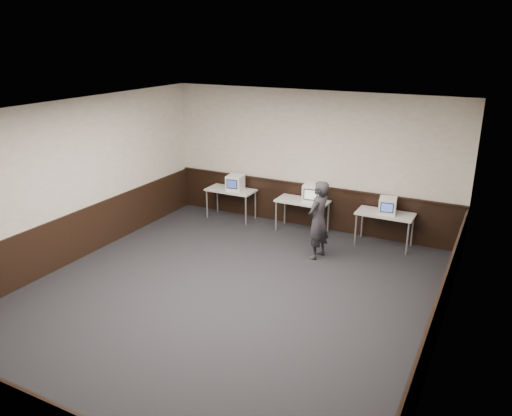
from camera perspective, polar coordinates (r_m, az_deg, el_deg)
The scene contains 17 objects.
floor at distance 8.82m, azimuth -3.81°, elevation -10.31°, with size 8.00×8.00×0.00m, color black.
ceiling at distance 7.77m, azimuth -4.33°, elevation 10.73°, with size 8.00×8.00×0.00m, color white.
back_wall at distance 11.62m, azimuth 6.22°, elevation 5.42°, with size 7.00×7.00×0.00m, color #BCB4A5.
front_wall at distance 5.48m, azimuth -26.74°, elevation -12.95°, with size 7.00×7.00×0.00m, color #BCB4A5.
left_wall at distance 10.34m, azimuth -20.93°, elevation 2.53°, with size 8.00×8.00×0.00m, color #BCB4A5.
right_wall at distance 7.12m, azimuth 20.96°, elevation -4.75°, with size 8.00×8.00×0.00m, color #BCB4A5.
wainscot_back at distance 11.90m, azimuth 6.00°, elevation 0.25°, with size 6.98×0.04×1.00m, color black.
wainscot_left at distance 10.67m, azimuth -20.16°, elevation -3.15°, with size 0.04×7.98×1.00m, color black.
wainscot_right at distance 7.61m, azimuth 19.82°, elevation -12.34°, with size 0.04×7.98×1.00m, color black.
wainscot_rail at distance 11.73m, azimuth 6.05°, elevation 2.62°, with size 6.98×0.06×0.04m, color black.
desk_left at distance 12.30m, azimuth -2.89°, elevation 1.83°, with size 1.20×0.60×0.75m.
desk_center at distance 11.51m, azimuth 5.33°, elevation 0.55°, with size 1.20×0.60×0.75m.
desk_right at distance 10.99m, azimuth 14.54°, elevation -0.91°, with size 1.20×0.60×0.75m.
emac_left at distance 12.15m, azimuth -2.40°, elevation 2.90°, with size 0.41×0.44×0.37m.
emac_center at distance 11.36m, azimuth 6.52°, elevation 1.73°, with size 0.46×0.49×0.42m.
emac_right at distance 10.88m, azimuth 14.81°, elevation 0.25°, with size 0.41×0.42×0.35m.
person at distance 10.11m, azimuth 7.12°, elevation -1.37°, with size 0.59×0.39×1.63m, color #27262B.
Camera 1 is at (4.02, -6.55, 4.32)m, focal length 35.00 mm.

